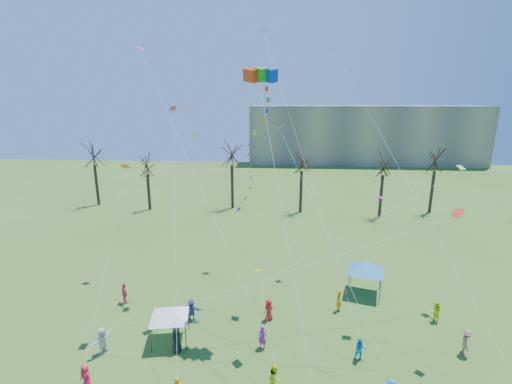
# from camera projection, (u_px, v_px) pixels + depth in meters

# --- Properties ---
(distant_building) EXTENTS (60.00, 14.00, 15.00)m
(distant_building) POSITION_uv_depth(u_px,v_px,m) (363.00, 134.00, 95.21)
(distant_building) COLOR gray
(distant_building) RESTS_ON ground
(bare_tree_row) EXTENTS (68.93, 8.74, 10.56)m
(bare_tree_row) POSITION_uv_depth(u_px,v_px,m) (290.00, 166.00, 52.53)
(bare_tree_row) COLOR black
(bare_tree_row) RESTS_ON ground
(big_box_kite) EXTENTS (2.87, 6.10, 18.75)m
(big_box_kite) POSITION_uv_depth(u_px,v_px,m) (259.00, 152.00, 23.16)
(big_box_kite) COLOR red
(big_box_kite) RESTS_ON ground
(canopy_tent_white) EXTENTS (3.47, 3.47, 2.64)m
(canopy_tent_white) POSITION_uv_depth(u_px,v_px,m) (169.00, 312.00, 24.52)
(canopy_tent_white) COLOR #3F3F44
(canopy_tent_white) RESTS_ON ground
(canopy_tent_blue) EXTENTS (3.78, 3.78, 2.95)m
(canopy_tent_blue) POSITION_uv_depth(u_px,v_px,m) (366.00, 267.00, 30.67)
(canopy_tent_blue) COLOR #3F3F44
(canopy_tent_blue) RESTS_ON ground
(festival_crowd) EXTENTS (26.80, 10.47, 1.85)m
(festival_crowd) POSITION_uv_depth(u_px,v_px,m) (269.00, 338.00, 23.94)
(festival_crowd) COLOR red
(festival_crowd) RESTS_ON ground
(small_kites_aloft) EXTENTS (27.90, 18.66, 32.88)m
(small_kites_aloft) POSITION_uv_depth(u_px,v_px,m) (274.00, 150.00, 27.01)
(small_kites_aloft) COLOR #FF560D
(small_kites_aloft) RESTS_ON ground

